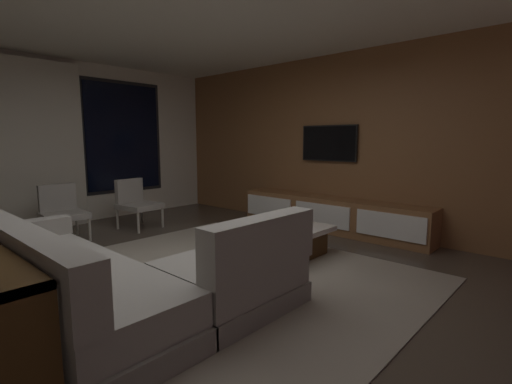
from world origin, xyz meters
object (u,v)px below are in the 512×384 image
at_px(accent_chair_by_curtain, 62,209).
at_px(media_console, 332,215).
at_px(mounted_tv, 329,143).
at_px(accent_chair_near_window, 136,201).
at_px(sectional_couch, 113,281).
at_px(book_stack_on_coffee_table, 253,223).
at_px(coffee_table, 270,240).

xyz_separation_m(accent_chair_by_curtain, media_console, (2.97, -2.56, -0.18)).
bearing_deg(accent_chair_by_curtain, mounted_tv, -36.87).
bearing_deg(accent_chair_near_window, sectional_couch, -123.14).
bearing_deg(book_stack_on_coffee_table, accent_chair_near_window, 94.96).
bearing_deg(accent_chair_by_curtain, media_console, -40.78).
height_order(accent_chair_by_curtain, mounted_tv, mounted_tv).
height_order(book_stack_on_coffee_table, media_console, media_console).
distance_m(accent_chair_by_curtain, mounted_tv, 4.04).
relative_size(accent_chair_by_curtain, media_console, 0.25).
distance_m(accent_chair_near_window, media_console, 3.10).
xyz_separation_m(accent_chair_near_window, media_console, (1.89, -2.46, -0.18)).
bearing_deg(media_console, accent_chair_by_curtain, 139.22).
xyz_separation_m(coffee_table, media_console, (1.54, 0.06, 0.06)).
height_order(accent_chair_near_window, accent_chair_by_curtain, same).
xyz_separation_m(sectional_couch, book_stack_on_coffee_table, (1.91, 0.26, 0.11)).
height_order(coffee_table, mounted_tv, mounted_tv).
xyz_separation_m(sectional_couch, media_console, (3.59, 0.16, -0.04)).
bearing_deg(mounted_tv, accent_chair_near_window, 132.42).
xyz_separation_m(book_stack_on_coffee_table, media_console, (1.68, -0.10, -0.15)).
relative_size(coffee_table, accent_chair_by_curtain, 1.49).
height_order(book_stack_on_coffee_table, accent_chair_by_curtain, accent_chair_by_curtain).
bearing_deg(coffee_table, accent_chair_by_curtain, 118.66).
bearing_deg(media_console, book_stack_on_coffee_table, 176.55).
bearing_deg(media_console, sectional_couch, -177.52).
distance_m(sectional_couch, coffee_table, 2.06).
distance_m(media_console, mounted_tv, 1.13).
bearing_deg(mounted_tv, media_console, -132.39).
distance_m(coffee_table, accent_chair_by_curtain, 3.00).
distance_m(sectional_couch, media_console, 3.60).
bearing_deg(mounted_tv, coffee_table, -171.46).
relative_size(book_stack_on_coffee_table, media_console, 0.10).
distance_m(coffee_table, accent_chair_near_window, 2.56).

